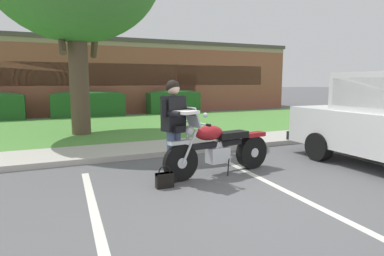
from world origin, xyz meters
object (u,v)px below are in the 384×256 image
Objects in this scene: hedge_center_right at (173,101)px; brick_building at (92,77)px; motorcycle at (222,147)px; handbag at (165,179)px; hedge_center_left at (88,104)px; rider_person at (174,122)px.

brick_building reaches higher than hedge_center_right.
motorcycle is 6.21× the size of handbag.
handbag is 0.14× the size of hedge_center_right.
motorcycle is 0.10× the size of brick_building.
brick_building is (1.28, 17.68, 1.78)m from handbag.
handbag is 11.98m from hedge_center_right.
motorcycle is at bearing -90.14° from brick_building.
handbag is 11.13m from hedge_center_left.
hedge_center_right is (4.43, 11.12, 0.51)m from handbag.
handbag is at bearing -111.72° from hedge_center_right.
hedge_center_right is at bearing -64.38° from brick_building.
motorcycle is 1.31× the size of rider_person.
motorcycle is at bearing -106.50° from hedge_center_right.
hedge_center_left is 6.77m from brick_building.
hedge_center_left is 0.15× the size of brick_building.
motorcycle is 11.23m from hedge_center_right.
handbag is 0.11× the size of hedge_center_left.
hedge_center_right is at bearing 73.50° from motorcycle.
hedge_center_right is 0.12× the size of brick_building.
motorcycle reaches higher than handbag.
rider_person is at bearing -176.17° from motorcycle.
motorcycle is 1.34m from handbag.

